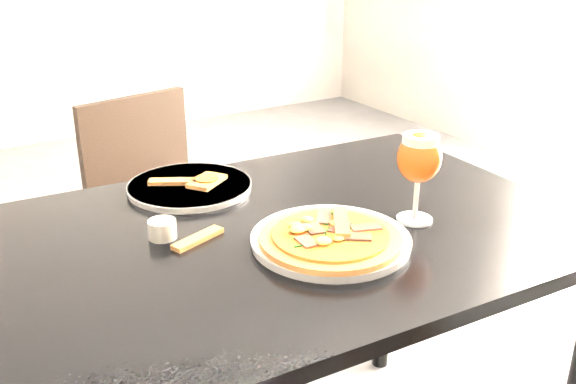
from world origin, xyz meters
TOP-DOWN VIEW (x-y plane):
  - dining_table at (-0.04, -0.30)m, footprint 1.23×0.85m
  - chair_far at (-0.02, 0.47)m, footprint 0.46×0.46m
  - plate_main at (0.00, -0.41)m, footprint 0.38×0.38m
  - pizza at (-0.01, -0.43)m, footprint 0.26×0.26m
  - plate_second at (-0.12, -0.02)m, footprint 0.29×0.29m
  - crust_scraps at (-0.10, -0.03)m, footprint 0.18×0.13m
  - loose_crust at (-0.21, -0.27)m, footprint 0.12×0.06m
  - sauce_cup at (-0.26, -0.22)m, footprint 0.05×0.05m
  - beer_glass at (0.21, -0.41)m, footprint 0.09×0.09m

SIDE VIEW (x-z plane):
  - chair_far at x=-0.02m, z-range 0.04..0.88m
  - dining_table at x=-0.04m, z-range 0.28..1.03m
  - loose_crust at x=-0.21m, z-range 0.75..0.76m
  - plate_second at x=-0.12m, z-range 0.75..0.76m
  - plate_main at x=0.00m, z-range 0.75..0.77m
  - sauce_cup at x=-0.26m, z-range 0.75..0.79m
  - crust_scraps at x=-0.10m, z-range 0.76..0.78m
  - pizza at x=-0.01m, z-range 0.76..0.79m
  - beer_glass at x=0.21m, z-range 0.79..0.98m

